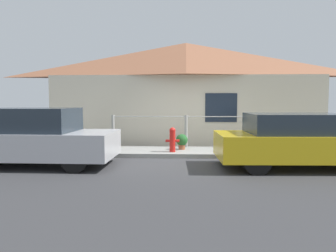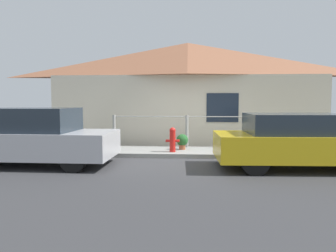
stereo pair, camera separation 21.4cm
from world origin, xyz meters
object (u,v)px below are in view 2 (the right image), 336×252
Objects in this scene: car_right at (299,141)px; car_left at (37,137)px; fire_hydrant at (173,139)px; potted_plant_near_hydrant at (182,141)px.

car_left is at bearing 178.14° from car_right.
fire_hydrant is (-3.13, 1.62, -0.17)m from car_right.
fire_hydrant is 1.52× the size of potted_plant_near_hydrant.
car_left is 7.95× the size of potted_plant_near_hydrant.
car_left reaches higher than car_right.
fire_hydrant is 0.57m from potted_plant_near_hydrant.
car_left is at bearing -149.67° from potted_plant_near_hydrant.
car_right is 5.63× the size of fire_hydrant.
car_left reaches higher than fire_hydrant.
potted_plant_near_hydrant is (-2.86, 2.12, -0.28)m from car_right.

